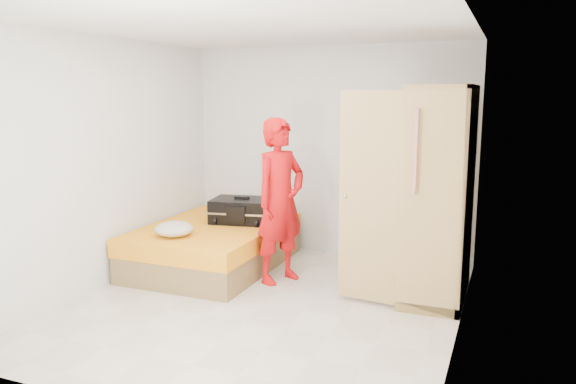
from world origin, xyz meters
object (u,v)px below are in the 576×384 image
at_px(wardrobe, 434,199).
at_px(round_cushion, 174,229).
at_px(bed, 214,246).
at_px(person, 280,201).
at_px(suitcase, 242,210).

distance_m(wardrobe, round_cushion, 2.74).
bearing_deg(bed, person, -10.78).
xyz_separation_m(person, suitcase, (-0.69, 0.45, -0.25)).
relative_size(bed, suitcase, 2.53).
distance_m(suitcase, round_cushion, 0.97).
bearing_deg(suitcase, person, -43.70).
xyz_separation_m(bed, wardrobe, (2.50, -0.04, 0.75)).
bearing_deg(person, wardrobe, -60.58).
xyz_separation_m(person, round_cushion, (-1.06, -0.44, -0.31)).
xyz_separation_m(bed, suitcase, (0.23, 0.28, 0.39)).
height_order(bed, wardrobe, wardrobe).
xyz_separation_m(suitcase, round_cushion, (-0.37, -0.89, -0.06)).
bearing_deg(person, suitcase, 81.04).
distance_m(bed, person, 1.13).
height_order(bed, suitcase, suitcase).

